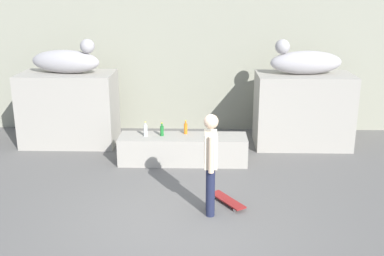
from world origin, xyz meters
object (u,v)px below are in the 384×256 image
bottle_clear (146,130)px  skateboard (227,200)px  skater (211,160)px  bottle_orange (186,128)px  statue_reclining_left (67,61)px  bottle_green (162,130)px  statue_reclining_right (304,61)px

bottle_clear → skateboard: bearing=-50.1°
skater → bottle_orange: skater is taller
statue_reclining_left → bottle_green: bearing=-17.0°
statue_reclining_right → bottle_orange: (-2.60, -1.01, -1.26)m
skater → bottle_green: (-0.98, 2.30, -0.23)m
skateboard → bottle_clear: (-1.62, 1.93, 0.64)m
skateboard → bottle_clear: bottle_clear is taller
skater → bottle_clear: 2.63m
statue_reclining_left → skateboard: statue_reclining_left is taller
bottle_clear → bottle_green: bearing=4.8°
bottle_orange → bottle_clear: size_ratio=0.95×
statue_reclining_left → bottle_clear: 2.54m
statue_reclining_left → skateboard: bearing=-31.1°
bottle_orange → bottle_clear: bottle_clear is taller
statue_reclining_left → bottle_green: statue_reclining_left is taller
bottle_green → bottle_clear: bearing=-175.2°
statue_reclining_right → statue_reclining_left: bearing=-5.5°
skateboard → bottle_green: bearing=179.8°
bottle_orange → bottle_clear: 0.84m
skater → bottle_clear: skater is taller
statue_reclining_right → bottle_orange: size_ratio=5.65×
bottle_clear → bottle_orange: bearing=12.1°
statue_reclining_left → skater: (3.19, -3.45, -1.03)m
statue_reclining_right → skateboard: statue_reclining_right is taller
skateboard → bottle_green: bottle_green is taller
statue_reclining_left → bottle_clear: size_ratio=5.46×
bottle_green → statue_reclining_left: bearing=152.4°
statue_reclining_left → bottle_clear: bearing=-21.7°
skater → bottle_clear: bearing=-151.1°
statue_reclining_left → skater: size_ratio=1.00×
bottle_orange → statue_reclining_right: bearing=21.3°
bottle_orange → skateboard: bearing=-69.4°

